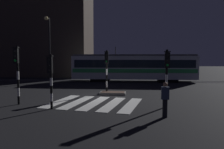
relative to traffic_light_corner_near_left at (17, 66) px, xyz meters
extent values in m
plane|color=black|center=(4.58, 3.24, -2.36)|extent=(120.00, 120.00, 0.00)
cube|color=#59595E|center=(4.58, 13.54, -2.35)|extent=(80.00, 0.12, 0.03)
cube|color=#59595E|center=(4.58, 14.98, -2.35)|extent=(80.00, 0.12, 0.03)
cube|color=silver|center=(2.28, 1.29, -2.35)|extent=(1.50, 4.57, 0.02)
cube|color=silver|center=(3.43, 1.07, -2.35)|extent=(1.50, 4.57, 0.02)
cube|color=silver|center=(4.58, 0.86, -2.35)|extent=(1.50, 4.57, 0.02)
cube|color=silver|center=(5.73, 0.65, -2.35)|extent=(1.50, 4.57, 0.02)
cube|color=silver|center=(6.89, 0.44, -2.35)|extent=(1.50, 4.57, 0.02)
cube|color=slate|center=(5.43, 4.51, -2.28)|extent=(2.02, 1.17, 0.16)
cube|color=#4C382D|center=(5.43, 4.51, -2.19)|extent=(1.82, 1.06, 0.02)
cylinder|color=black|center=(0.00, 0.09, -2.11)|extent=(0.14, 0.14, 0.51)
cylinder|color=white|center=(0.00, 0.09, -1.60)|extent=(0.14, 0.14, 0.51)
cylinder|color=black|center=(0.00, 0.09, -1.08)|extent=(0.14, 0.14, 0.51)
cylinder|color=white|center=(0.00, 0.09, -0.57)|extent=(0.14, 0.14, 0.51)
cylinder|color=black|center=(0.00, 0.09, -0.06)|extent=(0.14, 0.14, 0.51)
cylinder|color=white|center=(0.00, 0.09, 0.45)|extent=(0.14, 0.14, 0.51)
cylinder|color=black|center=(0.00, 0.09, 0.96)|extent=(0.14, 0.14, 0.51)
cube|color=black|center=(0.00, -0.08, 0.62)|extent=(0.28, 0.20, 0.90)
sphere|color=black|center=(0.00, -0.19, 0.90)|extent=(0.14, 0.14, 0.14)
sphere|color=black|center=(0.00, -0.19, 0.62)|extent=(0.14, 0.14, 0.14)
sphere|color=green|center=(0.00, -0.19, 0.34)|extent=(0.14, 0.14, 0.14)
cube|color=black|center=(0.00, -0.08, 1.11)|extent=(0.36, 0.24, 0.04)
cylinder|color=black|center=(8.92, 0.11, -2.13)|extent=(0.14, 0.14, 0.48)
cylinder|color=white|center=(8.92, 0.11, -1.65)|extent=(0.14, 0.14, 0.48)
cylinder|color=black|center=(8.92, 0.11, -1.17)|extent=(0.14, 0.14, 0.48)
cylinder|color=white|center=(8.92, 0.11, -0.70)|extent=(0.14, 0.14, 0.48)
cylinder|color=black|center=(8.92, 0.11, -0.22)|extent=(0.14, 0.14, 0.48)
cylinder|color=white|center=(8.92, 0.11, 0.26)|extent=(0.14, 0.14, 0.48)
cylinder|color=black|center=(8.92, 0.11, 0.73)|extent=(0.14, 0.14, 0.48)
cube|color=black|center=(8.92, -0.06, 0.37)|extent=(0.28, 0.20, 0.90)
sphere|color=black|center=(8.92, -0.17, 0.65)|extent=(0.14, 0.14, 0.14)
sphere|color=black|center=(8.92, -0.17, 0.37)|extent=(0.14, 0.14, 0.14)
sphere|color=green|center=(8.92, -0.17, 0.09)|extent=(0.14, 0.14, 0.14)
cube|color=black|center=(8.92, -0.06, 0.86)|extent=(0.36, 0.24, 0.04)
cylinder|color=black|center=(2.46, -0.96, -2.14)|extent=(0.14, 0.14, 0.44)
cylinder|color=white|center=(2.46, -0.96, -1.71)|extent=(0.14, 0.14, 0.44)
cylinder|color=black|center=(2.46, -0.96, -1.27)|extent=(0.14, 0.14, 0.44)
cylinder|color=white|center=(2.46, -0.96, -0.83)|extent=(0.14, 0.14, 0.44)
cylinder|color=black|center=(2.46, -0.96, -0.39)|extent=(0.14, 0.14, 0.44)
cylinder|color=white|center=(2.46, -0.96, 0.05)|extent=(0.14, 0.14, 0.44)
cylinder|color=black|center=(2.46, -0.96, 0.49)|extent=(0.14, 0.14, 0.44)
cube|color=black|center=(2.46, -1.13, 0.11)|extent=(0.28, 0.20, 0.90)
sphere|color=black|center=(2.46, -1.24, 0.39)|extent=(0.14, 0.14, 0.14)
sphere|color=black|center=(2.46, -1.24, 0.11)|extent=(0.14, 0.14, 0.14)
sphere|color=black|center=(2.46, -1.24, -0.17)|extent=(0.14, 0.14, 0.14)
cube|color=black|center=(2.46, -1.13, 0.60)|extent=(0.36, 0.24, 0.04)
cylinder|color=black|center=(4.92, 4.90, -2.12)|extent=(0.14, 0.14, 0.49)
cylinder|color=white|center=(4.92, 4.90, -1.62)|extent=(0.14, 0.14, 0.49)
cylinder|color=black|center=(4.92, 4.90, -1.13)|extent=(0.14, 0.14, 0.49)
cylinder|color=white|center=(4.92, 4.90, -0.64)|extent=(0.14, 0.14, 0.49)
cylinder|color=black|center=(4.92, 4.90, -0.14)|extent=(0.14, 0.14, 0.49)
cylinder|color=white|center=(4.92, 4.90, 0.35)|extent=(0.14, 0.14, 0.49)
cylinder|color=black|center=(4.92, 4.90, 0.84)|extent=(0.14, 0.14, 0.49)
cube|color=black|center=(4.92, 4.73, 0.49)|extent=(0.28, 0.20, 0.90)
sphere|color=black|center=(4.92, 4.62, 0.77)|extent=(0.14, 0.14, 0.14)
sphere|color=black|center=(4.92, 4.62, 0.49)|extent=(0.14, 0.14, 0.14)
sphere|color=green|center=(4.92, 4.62, 0.21)|extent=(0.14, 0.14, 0.14)
cube|color=black|center=(4.92, 4.73, 0.98)|extent=(0.36, 0.24, 0.04)
cylinder|color=black|center=(-2.58, 12.56, 1.33)|extent=(0.18, 0.18, 7.39)
cylinder|color=black|center=(-2.58, 12.11, 4.93)|extent=(0.10, 0.90, 0.10)
sphere|color=#F9E08C|center=(-2.58, 11.66, 4.85)|extent=(0.44, 0.44, 0.44)
cube|color=silver|center=(7.11, 14.26, -0.66)|extent=(14.58, 2.50, 2.70)
cube|color=green|center=(7.11, 12.99, -1.01)|extent=(14.29, 0.04, 0.44)
cube|color=green|center=(7.11, 15.53, -1.01)|extent=(14.29, 0.04, 0.44)
cube|color=black|center=(7.11, 12.99, -0.21)|extent=(13.85, 0.03, 0.90)
cube|color=#4C4C51|center=(7.11, 14.26, 0.79)|extent=(14.29, 2.30, 0.20)
cylinder|color=#262628|center=(4.93, 14.26, 1.29)|extent=(0.08, 0.08, 1.00)
cube|color=black|center=(11.12, 14.26, -2.19)|extent=(2.20, 2.00, 0.35)
cube|color=black|center=(3.10, 14.26, -2.19)|extent=(2.20, 2.00, 0.35)
sphere|color=#F9F2CC|center=(14.45, 14.26, -1.06)|extent=(0.24, 0.24, 0.24)
cylinder|color=black|center=(8.52, -2.24, -1.92)|extent=(0.24, 0.24, 0.88)
cube|color=#2D3851|center=(8.52, -2.24, -1.18)|extent=(0.36, 0.22, 0.60)
sphere|color=#9E7051|center=(8.52, -2.24, -0.76)|extent=(0.22, 0.22, 0.22)
cube|color=#382D28|center=(-7.99, 22.44, 4.30)|extent=(16.36, 8.00, 13.34)
camera|label=1|loc=(6.94, -13.25, 0.52)|focal=36.71mm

